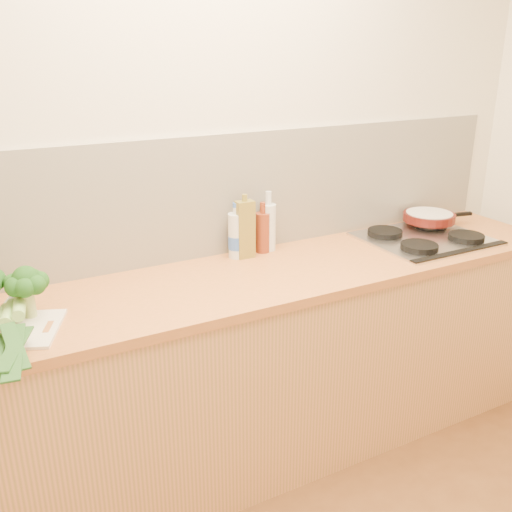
# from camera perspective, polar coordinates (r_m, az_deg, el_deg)

# --- Properties ---
(room_shell) EXTENTS (3.50, 3.50, 3.50)m
(room_shell) POSITION_cam_1_polar(r_m,az_deg,el_deg) (2.51, -4.82, 5.84)
(room_shell) COLOR beige
(room_shell) RESTS_ON ground
(counter) EXTENTS (3.20, 0.62, 0.90)m
(counter) POSITION_cam_1_polar(r_m,az_deg,el_deg) (2.55, -1.67, -11.51)
(counter) COLOR tan
(counter) RESTS_ON ground
(gas_hob) EXTENTS (0.58, 0.50, 0.04)m
(gas_hob) POSITION_cam_1_polar(r_m,az_deg,el_deg) (2.90, 16.60, 1.82)
(gas_hob) COLOR silver
(gas_hob) RESTS_ON counter
(chopping_board) EXTENTS (0.44, 0.39, 0.01)m
(chopping_board) POSITION_cam_1_polar(r_m,az_deg,el_deg) (2.08, -24.07, -6.80)
(chopping_board) COLOR silver
(chopping_board) RESTS_ON counter
(broccoli_right) EXTENTS (0.15, 0.15, 0.19)m
(broccoli_right) POSITION_cam_1_polar(r_m,az_deg,el_deg) (2.09, -22.00, -2.53)
(broccoli_right) COLOR #99AA63
(broccoli_right) RESTS_ON chopping_board
(leek_mid) EXTENTS (0.23, 0.68, 0.04)m
(leek_mid) POSITION_cam_1_polar(r_m,az_deg,el_deg) (2.02, -23.77, -6.15)
(leek_mid) COLOR white
(leek_mid) RESTS_ON chopping_board
(leek_back) EXTENTS (0.17, 0.64, 0.04)m
(leek_back) POSITION_cam_1_polar(r_m,az_deg,el_deg) (1.99, -22.71, -5.76)
(leek_back) COLOR white
(leek_back) RESTS_ON chopping_board
(skillet) EXTENTS (0.38, 0.26, 0.05)m
(skillet) POSITION_cam_1_polar(r_m,az_deg,el_deg) (3.09, 16.96, 3.78)
(skillet) COLOR #4B110C
(skillet) RESTS_ON gas_hob
(oil_tin) EXTENTS (0.08, 0.05, 0.29)m
(oil_tin) POSITION_cam_1_polar(r_m,az_deg,el_deg) (2.52, -1.11, 2.71)
(oil_tin) COLOR olive
(oil_tin) RESTS_ON counter
(glass_bottle) EXTENTS (0.07, 0.07, 0.28)m
(glass_bottle) POSITION_cam_1_polar(r_m,az_deg,el_deg) (2.62, 1.23, 3.00)
(glass_bottle) COLOR silver
(glass_bottle) RESTS_ON counter
(amber_bottle) EXTENTS (0.06, 0.06, 0.23)m
(amber_bottle) POSITION_cam_1_polar(r_m,az_deg,el_deg) (2.60, 0.67, 2.46)
(amber_bottle) COLOR maroon
(amber_bottle) RESTS_ON counter
(water_bottle) EXTENTS (0.08, 0.08, 0.23)m
(water_bottle) POSITION_cam_1_polar(r_m,az_deg,el_deg) (2.53, -1.94, 1.93)
(water_bottle) COLOR silver
(water_bottle) RESTS_ON counter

